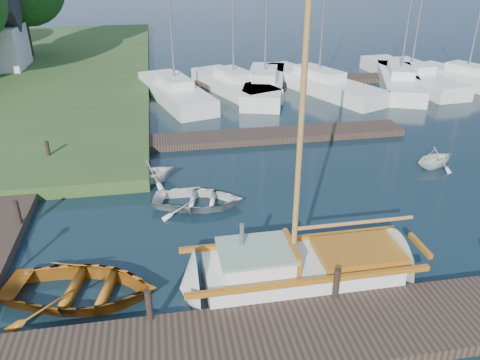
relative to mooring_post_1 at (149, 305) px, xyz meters
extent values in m
plane|color=black|center=(3.00, 5.00, -0.70)|extent=(160.00, 160.00, 0.00)
cube|color=black|center=(3.00, -1.00, -0.55)|extent=(18.00, 2.20, 0.30)
cube|color=black|center=(-5.00, 7.00, -0.55)|extent=(2.20, 18.00, 0.30)
cube|color=black|center=(5.00, 11.50, -0.55)|extent=(14.00, 1.60, 0.30)
cube|color=black|center=(13.00, 21.00, -0.55)|extent=(30.00, 1.60, 0.30)
cylinder|color=black|center=(0.00, 0.00, 0.00)|extent=(0.16, 0.16, 0.80)
cylinder|color=black|center=(4.50, 0.00, 0.00)|extent=(0.16, 0.16, 0.80)
cylinder|color=black|center=(-4.00, 5.00, 0.00)|extent=(0.16, 0.16, 0.80)
cylinder|color=black|center=(-4.00, 10.00, 0.00)|extent=(0.16, 0.16, 0.80)
cube|color=silver|center=(3.90, 1.06, -0.47)|extent=(5.01, 2.02, 0.90)
cone|color=silver|center=(6.95, 1.08, -0.47)|extent=(1.31, 1.97, 1.96)
cone|color=silver|center=(0.95, 1.05, -0.47)|extent=(1.01, 1.96, 1.96)
cube|color=#8F5710|center=(3.90, 2.00, 0.04)|extent=(6.20, 0.15, 0.14)
cube|color=#8F5710|center=(3.91, 0.12, 0.04)|extent=(6.20, 0.15, 0.14)
cube|color=#8F5710|center=(7.30, 1.08, 0.04)|extent=(0.13, 1.10, 0.14)
cube|color=silver|center=(2.70, 1.06, 0.20)|extent=(1.81, 1.41, 0.44)
cube|color=#85A783|center=(2.70, 1.06, 0.45)|extent=(1.91, 1.51, 0.08)
cube|color=#8F5710|center=(3.65, 1.06, 0.28)|extent=(0.13, 1.40, 0.60)
cylinder|color=slate|center=(2.40, 1.35, 0.78)|extent=(0.12, 0.12, 0.60)
cube|color=#8F5710|center=(5.50, 1.07, 0.08)|extent=(2.21, 1.51, 0.20)
cylinder|color=olive|center=(3.70, 1.06, 4.18)|extent=(0.14, 0.14, 8.40)
cylinder|color=olive|center=(5.30, 1.07, 0.98)|extent=(3.20, 0.11, 0.10)
imported|color=#8F5710|center=(-1.74, 1.39, -0.30)|extent=(4.43, 3.59, 0.81)
imported|color=silver|center=(1.64, 5.67, -0.38)|extent=(3.50, 2.82, 0.64)
imported|color=silver|center=(0.06, 7.81, -0.18)|extent=(2.40, 2.23, 1.03)
imported|color=silver|center=(11.45, 7.20, -0.21)|extent=(2.26, 2.09, 0.99)
cube|color=silver|center=(1.54, 18.62, -0.25)|extent=(4.34, 8.49, 0.90)
cube|color=silver|center=(1.54, 18.62, 0.45)|extent=(2.13, 3.14, 0.50)
cylinder|color=slate|center=(1.54, 18.62, 4.78)|extent=(0.12, 0.12, 9.16)
cube|color=silver|center=(5.19, 19.65, -0.25)|extent=(4.70, 7.79, 0.90)
cube|color=silver|center=(5.19, 19.65, 0.45)|extent=(2.24, 2.95, 0.50)
cube|color=silver|center=(7.11, 19.38, -0.25)|extent=(4.56, 8.98, 0.90)
cube|color=silver|center=(7.11, 19.38, 0.45)|extent=(2.20, 3.32, 0.50)
cube|color=silver|center=(10.47, 19.04, -0.25)|extent=(5.85, 9.72, 0.90)
cube|color=silver|center=(10.47, 19.04, 0.45)|extent=(2.63, 3.65, 0.50)
cube|color=silver|center=(15.70, 18.64, -0.25)|extent=(5.08, 8.72, 0.90)
cube|color=silver|center=(15.70, 18.64, 0.45)|extent=(2.37, 3.28, 0.50)
cube|color=silver|center=(17.11, 19.89, -0.25)|extent=(2.98, 9.81, 0.90)
cube|color=silver|center=(17.11, 19.89, 0.45)|extent=(1.67, 3.48, 0.50)
cube|color=silver|center=(20.30, 18.50, -0.25)|extent=(4.87, 7.39, 0.90)
cube|color=silver|center=(20.30, 18.50, 0.45)|extent=(2.28, 2.84, 0.50)
cylinder|color=#332114|center=(-9.00, 31.00, 1.64)|extent=(0.36, 0.36, 3.67)
camera|label=1|loc=(0.59, -8.54, 7.29)|focal=35.00mm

